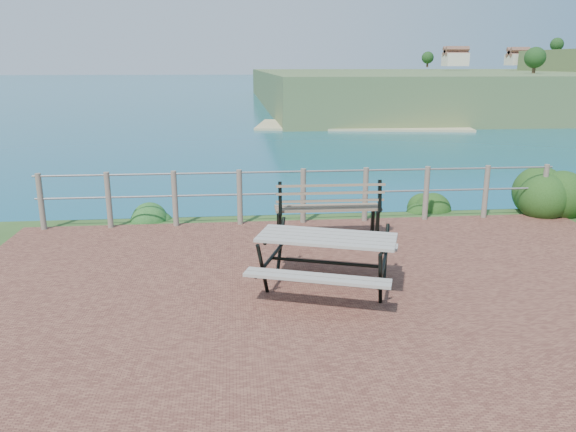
% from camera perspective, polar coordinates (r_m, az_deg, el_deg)
% --- Properties ---
extents(ground, '(10.00, 7.00, 0.12)m').
position_cam_1_polar(ground, '(7.20, 4.83, -8.07)').
color(ground, brown).
rests_on(ground, ground).
extents(ocean, '(1200.00, 1200.00, 0.00)m').
position_cam_1_polar(ocean, '(206.52, -5.39, 14.37)').
color(ocean, '#12626E').
rests_on(ocean, ground).
extents(safety_railing, '(9.40, 0.10, 1.00)m').
position_cam_1_polar(safety_railing, '(10.18, 1.55, 2.35)').
color(safety_railing, '#6B5B4C').
rests_on(safety_railing, ground).
extents(picnic_table, '(1.86, 1.43, 0.73)m').
position_cam_1_polar(picnic_table, '(7.16, 3.93, -4.18)').
color(picnic_table, gray).
rests_on(picnic_table, ground).
extents(park_bench, '(1.77, 0.46, 1.00)m').
position_cam_1_polar(park_bench, '(9.38, 4.07, 1.72)').
color(park_bench, brown).
rests_on(park_bench, ground).
extents(shrub_right_edge, '(1.09, 1.09, 1.56)m').
position_cam_1_polar(shrub_right_edge, '(12.08, 24.85, 0.19)').
color(shrub_right_edge, '#1C3A12').
rests_on(shrub_right_edge, ground).
extents(shrub_lip_west, '(0.75, 0.75, 0.48)m').
position_cam_1_polar(shrub_lip_west, '(10.98, -13.17, -0.18)').
color(shrub_lip_west, '#1E511E').
rests_on(shrub_lip_west, ground).
extents(shrub_lip_east, '(0.80, 0.80, 0.56)m').
position_cam_1_polar(shrub_lip_east, '(11.71, 13.49, 0.76)').
color(shrub_lip_east, '#1C3A12').
rests_on(shrub_lip_east, ground).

